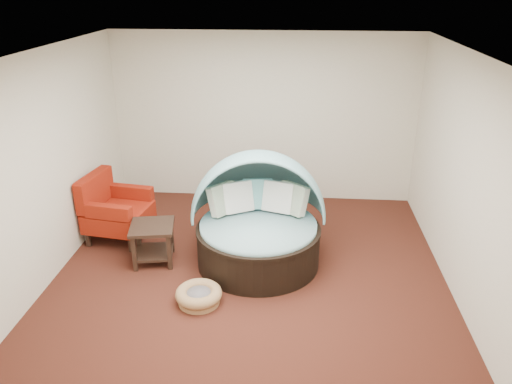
# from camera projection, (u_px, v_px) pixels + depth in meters

# --- Properties ---
(floor) EXTENTS (5.00, 5.00, 0.00)m
(floor) POSITION_uv_depth(u_px,v_px,m) (250.00, 272.00, 6.53)
(floor) COLOR #451B13
(floor) RESTS_ON ground
(wall_back) EXTENTS (5.00, 0.00, 5.00)m
(wall_back) POSITION_uv_depth(u_px,v_px,m) (264.00, 118.00, 8.26)
(wall_back) COLOR beige
(wall_back) RESTS_ON floor
(wall_front) EXTENTS (5.00, 0.00, 5.00)m
(wall_front) POSITION_uv_depth(u_px,v_px,m) (218.00, 294.00, 3.68)
(wall_front) COLOR beige
(wall_front) RESTS_ON floor
(wall_left) EXTENTS (0.00, 5.00, 5.00)m
(wall_left) POSITION_uv_depth(u_px,v_px,m) (49.00, 167.00, 6.16)
(wall_left) COLOR beige
(wall_left) RESTS_ON floor
(wall_right) EXTENTS (0.00, 5.00, 5.00)m
(wall_right) POSITION_uv_depth(u_px,v_px,m) (464.00, 179.00, 5.78)
(wall_right) COLOR beige
(wall_right) RESTS_ON floor
(ceiling) EXTENTS (5.00, 5.00, 0.00)m
(ceiling) POSITION_uv_depth(u_px,v_px,m) (249.00, 52.00, 5.42)
(ceiling) COLOR white
(ceiling) RESTS_ON wall_back
(canopy_daybed) EXTENTS (1.86, 1.79, 1.50)m
(canopy_daybed) POSITION_uv_depth(u_px,v_px,m) (258.00, 213.00, 6.56)
(canopy_daybed) COLOR black
(canopy_daybed) RESTS_ON floor
(pet_basket) EXTENTS (0.56, 0.56, 0.19)m
(pet_basket) POSITION_uv_depth(u_px,v_px,m) (199.00, 295.00, 5.88)
(pet_basket) COLOR olive
(pet_basket) RESTS_ON floor
(red_armchair) EXTENTS (0.95, 0.95, 0.98)m
(red_armchair) POSITION_uv_depth(u_px,v_px,m) (114.00, 209.00, 7.24)
(red_armchair) COLOR black
(red_armchair) RESTS_ON floor
(side_table) EXTENTS (0.66, 0.66, 0.54)m
(side_table) POSITION_uv_depth(u_px,v_px,m) (153.00, 238.00, 6.65)
(side_table) COLOR black
(side_table) RESTS_ON floor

